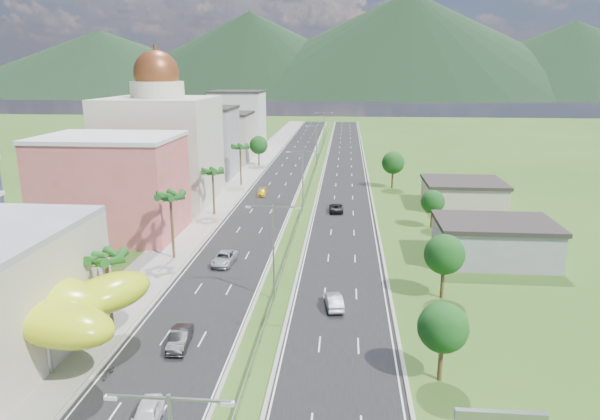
# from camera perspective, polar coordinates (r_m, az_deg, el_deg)

# --- Properties ---
(ground) EXTENTS (500.00, 500.00, 0.00)m
(ground) POSITION_cam_1_polar(r_m,az_deg,el_deg) (52.73, -4.26, -13.85)
(ground) COLOR #2D5119
(ground) RESTS_ON ground
(road_left) EXTENTS (11.00, 260.00, 0.04)m
(road_left) POSITION_cam_1_polar(r_m,az_deg,el_deg) (138.80, -1.45, 4.34)
(road_left) COLOR black
(road_left) RESTS_ON ground
(road_right) EXTENTS (11.00, 260.00, 0.04)m
(road_right) POSITION_cam_1_polar(r_m,az_deg,el_deg) (137.96, 4.77, 4.23)
(road_right) COLOR black
(road_right) RESTS_ON ground
(sidewalk_left) EXTENTS (7.00, 260.00, 0.12)m
(sidewalk_left) POSITION_cam_1_polar(r_m,az_deg,el_deg) (140.15, -5.33, 4.40)
(sidewalk_left) COLOR gray
(sidewalk_left) RESTS_ON ground
(median_guardrail) EXTENTS (0.10, 216.06, 0.76)m
(median_guardrail) POSITION_cam_1_polar(r_m,az_deg,el_deg) (120.42, 1.15, 3.01)
(median_guardrail) COLOR gray
(median_guardrail) RESTS_ON ground
(streetlight_median_b) EXTENTS (6.04, 0.25, 11.00)m
(streetlight_median_b) POSITION_cam_1_polar(r_m,az_deg,el_deg) (59.14, -2.85, -3.44)
(streetlight_median_b) COLOR gray
(streetlight_median_b) RESTS_ON ground
(streetlight_median_c) EXTENTS (6.04, 0.25, 11.00)m
(streetlight_median_c) POSITION_cam_1_polar(r_m,az_deg,el_deg) (97.71, 0.30, 3.90)
(streetlight_median_c) COLOR gray
(streetlight_median_c) RESTS_ON ground
(streetlight_median_d) EXTENTS (6.04, 0.25, 11.00)m
(streetlight_median_d) POSITION_cam_1_polar(r_m,az_deg,el_deg) (142.05, 1.79, 7.33)
(streetlight_median_d) COLOR gray
(streetlight_median_d) RESTS_ON ground
(streetlight_median_e) EXTENTS (6.04, 0.25, 11.00)m
(streetlight_median_e) POSITION_cam_1_polar(r_m,az_deg,el_deg) (186.71, 2.57, 9.12)
(streetlight_median_e) COLOR gray
(streetlight_median_e) RESTS_ON ground
(lime_canopy) EXTENTS (18.00, 15.00, 7.40)m
(lime_canopy) POSITION_cam_1_polar(r_m,az_deg,el_deg) (53.98, -26.83, -8.93)
(lime_canopy) COLOR #BAD014
(lime_canopy) RESTS_ON ground
(pink_shophouse) EXTENTS (20.00, 15.00, 15.00)m
(pink_shophouse) POSITION_cam_1_polar(r_m,az_deg,el_deg) (87.29, -19.37, 2.23)
(pink_shophouse) COLOR #C55A50
(pink_shophouse) RESTS_ON ground
(domed_building) EXTENTS (20.00, 20.00, 28.70)m
(domed_building) POSITION_cam_1_polar(r_m,az_deg,el_deg) (107.69, -14.60, 6.93)
(domed_building) COLOR beige
(domed_building) RESTS_ON ground
(midrise_grey) EXTENTS (16.00, 15.00, 16.00)m
(midrise_grey) POSITION_cam_1_polar(r_m,az_deg,el_deg) (131.48, -10.51, 7.04)
(midrise_grey) COLOR gray
(midrise_grey) RESTS_ON ground
(midrise_beige) EXTENTS (16.00, 15.00, 13.00)m
(midrise_beige) POSITION_cam_1_polar(r_m,az_deg,el_deg) (152.82, -8.31, 7.62)
(midrise_beige) COLOR #B5AA95
(midrise_beige) RESTS_ON ground
(midrise_white) EXTENTS (16.00, 15.00, 18.00)m
(midrise_white) POSITION_cam_1_polar(r_m,az_deg,el_deg) (174.89, -6.63, 9.39)
(midrise_white) COLOR silver
(midrise_white) RESTS_ON ground
(shed_near) EXTENTS (15.00, 10.00, 5.00)m
(shed_near) POSITION_cam_1_polar(r_m,az_deg,el_deg) (76.92, 19.99, -3.32)
(shed_near) COLOR gray
(shed_near) RESTS_ON ground
(shed_far) EXTENTS (14.00, 12.00, 4.40)m
(shed_far) POSITION_cam_1_polar(r_m,az_deg,el_deg) (105.60, 16.98, 1.55)
(shed_far) COLOR #B5AA95
(shed_far) RESTS_ON ground
(palm_tree_b) EXTENTS (3.60, 3.60, 8.10)m
(palm_tree_b) POSITION_cam_1_polar(r_m,az_deg,el_deg) (56.04, -19.97, -5.07)
(palm_tree_b) COLOR #47301C
(palm_tree_b) RESTS_ON ground
(palm_tree_c) EXTENTS (3.60, 3.60, 9.60)m
(palm_tree_c) POSITION_cam_1_polar(r_m,az_deg,el_deg) (73.45, -13.66, 1.20)
(palm_tree_c) COLOR #47301C
(palm_tree_c) RESTS_ON ground
(palm_tree_d) EXTENTS (3.60, 3.60, 8.60)m
(palm_tree_d) POSITION_cam_1_polar(r_m,az_deg,el_deg) (95.23, -9.31, 3.90)
(palm_tree_d) COLOR #47301C
(palm_tree_d) RESTS_ON ground
(palm_tree_e) EXTENTS (3.60, 3.60, 9.40)m
(palm_tree_e) POSITION_cam_1_polar(r_m,az_deg,el_deg) (119.15, -6.41, 6.55)
(palm_tree_e) COLOR #47301C
(palm_tree_e) RESTS_ON ground
(leafy_tree_lfar) EXTENTS (4.90, 4.90, 8.05)m
(leafy_tree_lfar) POSITION_cam_1_polar(r_m,az_deg,el_deg) (143.89, -4.44, 6.92)
(leafy_tree_lfar) COLOR #47301C
(leafy_tree_lfar) RESTS_ON ground
(leafy_tree_ra) EXTENTS (4.20, 4.20, 6.90)m
(leafy_tree_ra) POSITION_cam_1_polar(r_m,az_deg,el_deg) (46.24, 15.00, -12.03)
(leafy_tree_ra) COLOR #47301C
(leafy_tree_ra) RESTS_ON ground
(leafy_tree_rb) EXTENTS (4.55, 4.55, 7.47)m
(leafy_tree_rb) POSITION_cam_1_polar(r_m,az_deg,el_deg) (62.05, 15.15, -4.60)
(leafy_tree_rb) COLOR #47301C
(leafy_tree_rb) RESTS_ON ground
(leafy_tree_rc) EXTENTS (3.85, 3.85, 6.33)m
(leafy_tree_rc) POSITION_cam_1_polar(r_m,az_deg,el_deg) (89.28, 13.98, 0.84)
(leafy_tree_rc) COLOR #47301C
(leafy_tree_rc) RESTS_ON ground
(leafy_tree_rd) EXTENTS (4.90, 4.90, 8.05)m
(leafy_tree_rd) POSITION_cam_1_polar(r_m,az_deg,el_deg) (117.74, 9.90, 4.98)
(leafy_tree_rd) COLOR #47301C
(leafy_tree_rd) RESTS_ON ground
(mountain_ridge) EXTENTS (860.00, 140.00, 90.00)m
(mountain_ridge) POSITION_cam_1_polar(r_m,az_deg,el_deg) (499.01, 11.18, 11.66)
(mountain_ridge) COLOR black
(mountain_ridge) RESTS_ON ground
(car_white_near_left) EXTENTS (2.50, 4.96, 1.62)m
(car_white_near_left) POSITION_cam_1_polar(r_m,az_deg,el_deg) (43.02, -16.06, -20.41)
(car_white_near_left) COLOR white
(car_white_near_left) RESTS_ON road_left
(car_dark_left) EXTENTS (2.13, 5.04, 1.62)m
(car_dark_left) POSITION_cam_1_polar(r_m,az_deg,el_deg) (52.64, -12.70, -13.21)
(car_dark_left) COLOR black
(car_dark_left) RESTS_ON road_left
(car_silver_mid_left) EXTENTS (2.91, 5.74, 1.55)m
(car_silver_mid_left) POSITION_cam_1_polar(r_m,az_deg,el_deg) (72.20, -8.08, -5.12)
(car_silver_mid_left) COLOR #A1A4A8
(car_silver_mid_left) RESTS_ON road_left
(car_yellow_far_left) EXTENTS (2.17, 4.55, 1.28)m
(car_yellow_far_left) POSITION_cam_1_polar(r_m,az_deg,el_deg) (110.28, -4.08, 1.91)
(car_yellow_far_left) COLOR gold
(car_yellow_far_left) RESTS_ON road_left
(car_silver_right) EXTENTS (2.36, 4.91, 1.55)m
(car_silver_right) POSITION_cam_1_polar(r_m,az_deg,el_deg) (59.08, 3.65, -9.66)
(car_silver_right) COLOR #B2B4BA
(car_silver_right) RESTS_ON road_right
(car_dark_far_right) EXTENTS (2.74, 5.48, 1.49)m
(car_dark_far_right) POSITION_cam_1_polar(r_m,az_deg,el_deg) (97.55, 3.85, 0.26)
(car_dark_far_right) COLOR black
(car_dark_far_right) RESTS_ON road_right
(motorcycle) EXTENTS (0.71, 1.81, 1.13)m
(motorcycle) POSITION_cam_1_polar(r_m,az_deg,el_deg) (49.84, -19.79, -15.80)
(motorcycle) COLOR black
(motorcycle) RESTS_ON road_left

